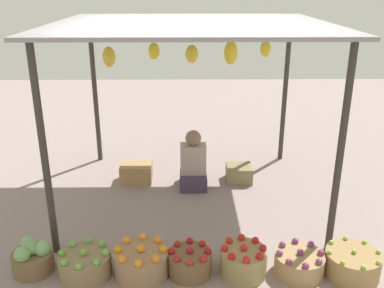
# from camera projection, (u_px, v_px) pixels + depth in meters

# --- Properties ---
(ground_plane) EXTENTS (14.00, 14.00, 0.00)m
(ground_plane) POSITION_uv_depth(u_px,v_px,m) (191.00, 195.00, 5.58)
(ground_plane) COLOR gray
(market_stall_structure) EXTENTS (3.11, 2.73, 2.17)m
(market_stall_structure) POSITION_uv_depth(u_px,v_px,m) (191.00, 36.00, 4.87)
(market_stall_structure) COLOR #38332D
(market_stall_structure) RESTS_ON ground
(vendor_person) EXTENTS (0.36, 0.44, 0.78)m
(vendor_person) POSITION_uv_depth(u_px,v_px,m) (193.00, 165.00, 5.75)
(vendor_person) COLOR #45354B
(vendor_person) RESTS_ON ground
(basket_cabbages) EXTENTS (0.39, 0.39, 0.34)m
(basket_cabbages) POSITION_uv_depth(u_px,v_px,m) (32.00, 258.00, 4.08)
(basket_cabbages) COLOR brown
(basket_cabbages) RESTS_ON ground
(basket_green_apples) EXTENTS (0.49, 0.49, 0.28)m
(basket_green_apples) POSITION_uv_depth(u_px,v_px,m) (85.00, 264.00, 4.03)
(basket_green_apples) COLOR #947856
(basket_green_apples) RESTS_ON ground
(basket_oranges) EXTENTS (0.52, 0.52, 0.32)m
(basket_oranges) POSITION_uv_depth(u_px,v_px,m) (141.00, 262.00, 4.04)
(basket_oranges) COLOR #A47D5A
(basket_oranges) RESTS_ON ground
(basket_red_apples) EXTENTS (0.42, 0.42, 0.29)m
(basket_red_apples) POSITION_uv_depth(u_px,v_px,m) (190.00, 262.00, 4.05)
(basket_red_apples) COLOR brown
(basket_red_apples) RESTS_ON ground
(basket_red_tomatoes) EXTENTS (0.44, 0.44, 0.32)m
(basket_red_tomatoes) POSITION_uv_depth(u_px,v_px,m) (243.00, 261.00, 4.04)
(basket_red_tomatoes) COLOR #9E8857
(basket_red_tomatoes) RESTS_ON ground
(basket_purple_onions) EXTENTS (0.47, 0.47, 0.26)m
(basket_purple_onions) POSITION_uv_depth(u_px,v_px,m) (299.00, 263.00, 4.06)
(basket_purple_onions) COLOR #A68557
(basket_purple_onions) RESTS_ON ground
(basket_limes) EXTENTS (0.51, 0.51, 0.27)m
(basket_limes) POSITION_uv_depth(u_px,v_px,m) (352.00, 264.00, 4.04)
(basket_limes) COLOR #A07E4D
(basket_limes) RESTS_ON ground
(wooden_crate_near_vendor) EXTENTS (0.43, 0.34, 0.25)m
(wooden_crate_near_vendor) POSITION_uv_depth(u_px,v_px,m) (136.00, 173.00, 5.93)
(wooden_crate_near_vendor) COLOR #AA8354
(wooden_crate_near_vendor) RESTS_ON ground
(wooden_crate_stacked_rear) EXTENTS (0.35, 0.34, 0.22)m
(wooden_crate_stacked_rear) POSITION_uv_depth(u_px,v_px,m) (239.00, 173.00, 5.95)
(wooden_crate_stacked_rear) COLOR olive
(wooden_crate_stacked_rear) RESTS_ON ground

